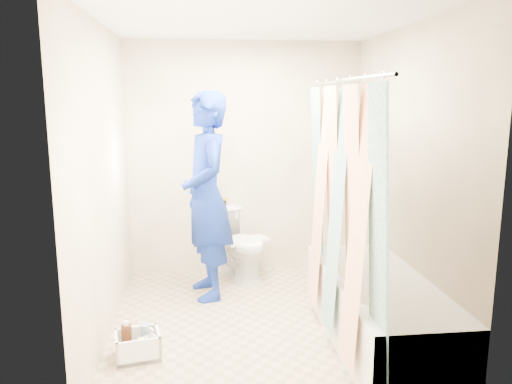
{
  "coord_description": "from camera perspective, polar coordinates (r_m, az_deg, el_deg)",
  "views": [
    {
      "loc": [
        -0.46,
        -3.83,
        1.84
      ],
      "look_at": [
        0.02,
        0.44,
        1.02
      ],
      "focal_mm": 35.0,
      "sensor_mm": 36.0,
      "label": 1
    }
  ],
  "objects": [
    {
      "name": "toilet",
      "position": [
        5.15,
        -1.77,
        -5.91
      ],
      "size": [
        0.66,
        0.81,
        0.72
      ],
      "primitive_type": "imported",
      "rotation": [
        0.0,
        0.0,
        0.43
      ],
      "color": "white",
      "rests_on": "ground"
    },
    {
      "name": "floor",
      "position": [
        4.28,
        0.44,
        -14.65
      ],
      "size": [
        2.6,
        2.6,
        0.0
      ],
      "primitive_type": "plane",
      "color": "tan",
      "rests_on": "ground"
    },
    {
      "name": "curtain_rod",
      "position": [
        3.55,
        9.9,
        12.46
      ],
      "size": [
        0.02,
        1.9,
        0.02
      ],
      "primitive_type": "cylinder",
      "rotation": [
        1.57,
        0.0,
        0.0
      ],
      "color": "silver",
      "rests_on": "wall_back"
    },
    {
      "name": "bathtub",
      "position": [
        3.98,
        13.78,
        -12.78
      ],
      "size": [
        0.7,
        1.75,
        0.5
      ],
      "color": "white",
      "rests_on": "ground"
    },
    {
      "name": "shower_curtain",
      "position": [
        3.64,
        9.42,
        -2.33
      ],
      "size": [
        0.06,
        1.75,
        1.8
      ],
      "primitive_type": "cube",
      "color": "white",
      "rests_on": "curtain_rod"
    },
    {
      "name": "wall_right",
      "position": [
        4.23,
        16.83,
        1.66
      ],
      "size": [
        0.02,
        2.6,
        2.4
      ],
      "primitive_type": "cube",
      "color": "beige",
      "rests_on": "ground"
    },
    {
      "name": "tank_lid",
      "position": [
        5.03,
        -1.13,
        -5.55
      ],
      "size": [
        0.48,
        0.36,
        0.03
      ],
      "primitive_type": "cube",
      "rotation": [
        0.0,
        0.0,
        0.43
      ],
      "color": "white",
      "rests_on": "toilet"
    },
    {
      "name": "tank_internals",
      "position": [
        5.2,
        -3.22,
        -1.77
      ],
      "size": [
        0.16,
        0.1,
        0.23
      ],
      "color": "black",
      "rests_on": "toilet"
    },
    {
      "name": "plumber",
      "position": [
        4.57,
        -5.68,
        -0.49
      ],
      "size": [
        0.59,
        0.77,
        1.9
      ],
      "primitive_type": "imported",
      "rotation": [
        0.0,
        0.0,
        -1.36
      ],
      "color": "#111AAA",
      "rests_on": "ground"
    },
    {
      "name": "wall_left",
      "position": [
        3.96,
        -17.07,
        1.04
      ],
      "size": [
        0.02,
        2.6,
        2.4
      ],
      "primitive_type": "cube",
      "color": "beige",
      "rests_on": "ground"
    },
    {
      "name": "wall_front",
      "position": [
        2.65,
        3.83,
        -3.12
      ],
      "size": [
        2.4,
        0.02,
        2.4
      ],
      "primitive_type": "cube",
      "color": "beige",
      "rests_on": "ground"
    },
    {
      "name": "wall_back",
      "position": [
        5.19,
        -1.26,
        3.74
      ],
      "size": [
        2.4,
        0.02,
        2.4
      ],
      "primitive_type": "cube",
      "color": "beige",
      "rests_on": "ground"
    },
    {
      "name": "ceiling",
      "position": [
        3.9,
        0.49,
        19.08
      ],
      "size": [
        2.4,
        2.6,
        0.02
      ],
      "primitive_type": "cube",
      "color": "white",
      "rests_on": "wall_back"
    },
    {
      "name": "cleaning_caddy",
      "position": [
        3.82,
        -13.2,
        -16.74
      ],
      "size": [
        0.35,
        0.31,
        0.24
      ],
      "rotation": [
        0.0,
        0.0,
        0.2
      ],
      "color": "white",
      "rests_on": "ground"
    }
  ]
}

